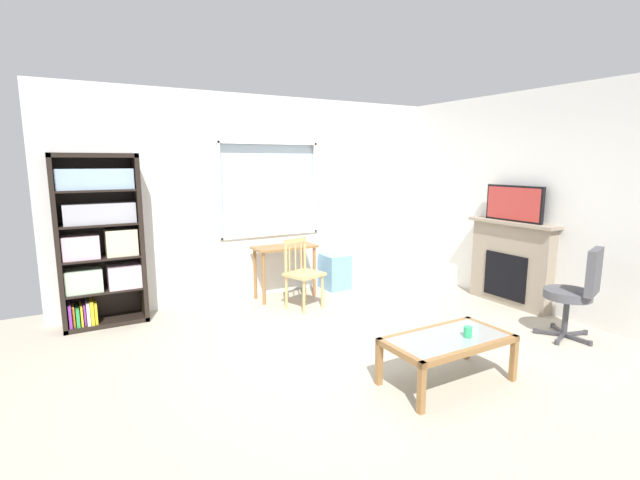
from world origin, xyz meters
The scene contains 12 objects.
ground centered at (0.00, 0.00, -0.01)m, with size 6.45×5.83×0.02m, color #B2A893.
wall_back_with_window centered at (-0.01, 2.42, 1.37)m, with size 5.45×0.15×2.76m.
wall_right centered at (2.78, 0.00, 1.38)m, with size 0.12×5.03×2.76m, color silver.
bookshelf centered at (-2.09, 2.17, 1.00)m, with size 0.90×0.38×1.97m.
desk_under_window centered at (0.18, 2.07, 0.59)m, with size 0.86×0.40×0.73m.
wooden_chair centered at (0.18, 1.55, 0.46)m, with size 0.52×0.51×0.90m.
plastic_drawer_unit centered at (1.03, 2.12, 0.26)m, with size 0.35×0.40×0.52m, color #72ADDB.
fireplace centered at (2.63, 0.32, 0.56)m, with size 0.26×1.24×1.11m.
tv centered at (2.61, 0.32, 1.34)m, with size 0.06×0.82×0.46m.
office_chair centered at (2.20, -0.84, 0.55)m, with size 0.58×0.57×1.00m.
coffee_table centered at (0.31, -0.87, 0.35)m, with size 1.10×0.57×0.41m.
sippy_cup centered at (0.46, -0.95, 0.46)m, with size 0.07×0.07×0.09m, color #33B770.
Camera 1 is at (-2.44, -3.50, 1.88)m, focal length 25.51 mm.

